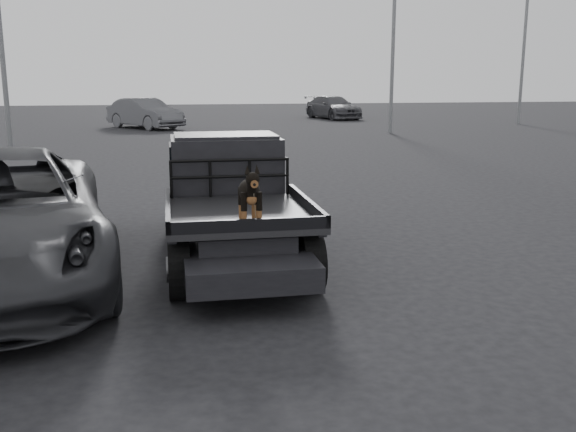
{
  "coord_description": "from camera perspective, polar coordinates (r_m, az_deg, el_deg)",
  "views": [
    {
      "loc": [
        -1.24,
        -7.02,
        2.69
      ],
      "look_at": [
        0.04,
        -0.17,
        1.18
      ],
      "focal_mm": 40.0,
      "sensor_mm": 36.0,
      "label": 1
    }
  ],
  "objects": [
    {
      "name": "flatbed_ute",
      "position": [
        9.68,
        -4.96,
        -1.13
      ],
      "size": [
        2.0,
        5.4,
        0.92
      ],
      "primitive_type": null,
      "color": "black",
      "rests_on": "ground"
    },
    {
      "name": "dog",
      "position": [
        7.72,
        -3.44,
        1.77
      ],
      "size": [
        0.32,
        0.6,
        0.74
      ],
      "primitive_type": null,
      "color": "black",
      "rests_on": "flatbed_ute"
    },
    {
      "name": "ground",
      "position": [
        7.62,
        -0.56,
        -8.43
      ],
      "size": [
        120.0,
        120.0,
        0.0
      ],
      "primitive_type": "plane",
      "color": "black",
      "rests_on": "ground"
    },
    {
      "name": "ute_cab",
      "position": [
        10.45,
        -5.58,
        4.87
      ],
      "size": [
        1.72,
        1.3,
        0.88
      ],
      "primitive_type": null,
      "color": "black",
      "rests_on": "flatbed_ute"
    },
    {
      "name": "distant_car_b",
      "position": [
        43.21,
        4.03,
        9.61
      ],
      "size": [
        3.27,
        5.48,
        1.49
      ],
      "primitive_type": "imported",
      "rotation": [
        0.0,
        0.0,
        0.25
      ],
      "color": "#414146",
      "rests_on": "ground"
    },
    {
      "name": "headache_rack",
      "position": [
        9.73,
        -5.16,
        3.36
      ],
      "size": [
        1.8,
        0.08,
        0.55
      ],
      "primitive_type": null,
      "color": "black",
      "rests_on": "flatbed_ute"
    },
    {
      "name": "distant_car_a",
      "position": [
        35.61,
        -12.61,
        8.9
      ],
      "size": [
        4.31,
        4.92,
        1.61
      ],
      "primitive_type": "imported",
      "rotation": [
        0.0,
        0.0,
        0.65
      ],
      "color": "#4E4F53",
      "rests_on": "ground"
    }
  ]
}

